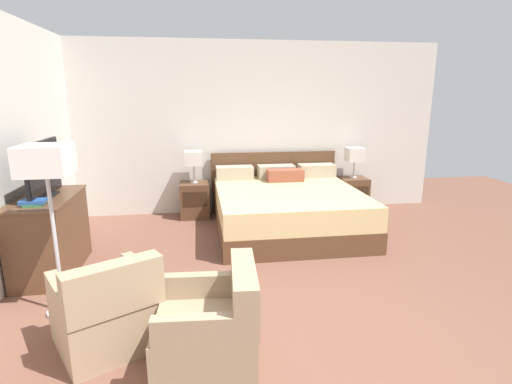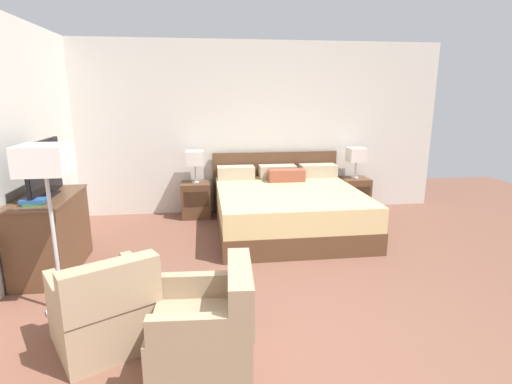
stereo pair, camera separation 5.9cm
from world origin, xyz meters
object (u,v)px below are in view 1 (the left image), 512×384
at_px(table_lamp_right, 355,155).
at_px(floor_lamp, 46,171).
at_px(armchair_by_window, 108,312).
at_px(book_red_cover, 34,204).
at_px(bed, 287,208).
at_px(tv, 44,170).
at_px(nightstand_left, 195,200).
at_px(nightstand_right, 352,194).
at_px(table_lamp_left, 193,159).
at_px(book_blue_cover, 33,201).
at_px(armchair_companion, 212,331).
at_px(dresser, 50,234).

distance_m(table_lamp_right, floor_lamp, 4.63).
bearing_deg(armchair_by_window, floor_lamp, 131.79).
bearing_deg(book_red_cover, bed, 25.55).
bearing_deg(tv, floor_lamp, -68.83).
xyz_separation_m(tv, book_red_cover, (0.01, -0.37, -0.27)).
distance_m(nightstand_left, floor_lamp, 3.10).
height_order(nightstand_right, tv, tv).
bearing_deg(tv, book_red_cover, -88.04).
bearing_deg(floor_lamp, table_lamp_left, 66.71).
xyz_separation_m(book_red_cover, floor_lamp, (0.35, -0.57, 0.43)).
relative_size(nightstand_left, tv, 0.62).
distance_m(book_red_cover, book_blue_cover, 0.03).
distance_m(nightstand_left, table_lamp_right, 2.67).
height_order(bed, nightstand_left, bed).
relative_size(nightstand_right, armchair_companion, 0.73).
height_order(dresser, book_red_cover, book_red_cover).
bearing_deg(table_lamp_left, book_red_cover, -125.35).
bearing_deg(nightstand_right, bed, -148.58).
relative_size(dresser, floor_lamp, 0.75).
bearing_deg(table_lamp_right, book_blue_cover, -152.56).
height_order(tv, floor_lamp, floor_lamp).
relative_size(nightstand_left, armchair_companion, 0.73).
bearing_deg(nightstand_left, nightstand_right, 0.00).
bearing_deg(table_lamp_left, tv, -130.92).
bearing_deg(armchair_companion, nightstand_right, 55.85).
relative_size(nightstand_right, tv, 0.62).
height_order(book_red_cover, armchair_companion, book_red_cover).
relative_size(bed, dresser, 1.91).
distance_m(table_lamp_right, dresser, 4.51).
bearing_deg(nightstand_right, armchair_companion, -124.15).
bearing_deg(bed, nightstand_left, 148.61).
bearing_deg(floor_lamp, armchair_by_window, -48.21).
height_order(nightstand_right, book_red_cover, book_red_cover).
relative_size(book_blue_cover, armchair_by_window, 0.24).
distance_m(table_lamp_left, book_red_cover, 2.61).
relative_size(dresser, armchair_companion, 1.47).
height_order(dresser, floor_lamp, floor_lamp).
distance_m(table_lamp_left, floor_lamp, 2.96).
height_order(nightstand_right, armchair_by_window, armchair_by_window).
bearing_deg(tv, nightstand_left, 49.05).
bearing_deg(table_lamp_right, book_red_cover, -152.51).
relative_size(bed, book_red_cover, 11.81).
height_order(table_lamp_right, armchair_by_window, table_lamp_right).
bearing_deg(armchair_by_window, table_lamp_right, 45.32).
relative_size(table_lamp_left, book_blue_cover, 2.23).
bearing_deg(table_lamp_left, bed, -31.44).
xyz_separation_m(book_red_cover, armchair_companion, (1.63, -1.50, -0.57)).
xyz_separation_m(table_lamp_left, armchair_companion, (0.12, -3.63, -0.65)).
bearing_deg(armchair_by_window, bed, 51.92).
relative_size(table_lamp_right, tv, 0.56).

